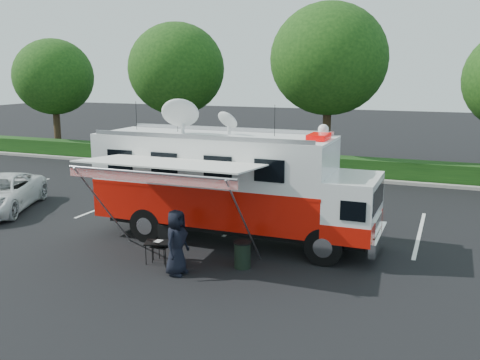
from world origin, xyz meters
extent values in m
plane|color=black|center=(0.00, 0.00, 0.00)|extent=(120.00, 120.00, 0.00)
cube|color=#9E998E|center=(4.00, 11.00, 0.07)|extent=(60.00, 0.35, 0.15)
cube|color=black|center=(4.00, 11.90, 0.50)|extent=(60.00, 1.20, 1.00)
cylinder|color=black|center=(-18.00, 13.00, 2.00)|extent=(0.44, 0.44, 4.00)
ellipsoid|color=#14380F|center=(-18.00, 13.00, 4.96)|extent=(5.12, 5.12, 4.86)
cylinder|color=black|center=(-9.00, 13.00, 2.20)|extent=(0.44, 0.44, 4.40)
ellipsoid|color=#14380F|center=(-9.00, 13.00, 5.46)|extent=(5.63, 5.63, 5.35)
cylinder|color=black|center=(0.00, 13.00, 2.40)|extent=(0.44, 0.44, 4.80)
ellipsoid|color=#14380F|center=(0.00, 13.00, 5.95)|extent=(6.14, 6.14, 5.84)
cube|color=silver|center=(-12.50, 3.00, 0.00)|extent=(0.12, 5.50, 0.01)
cube|color=silver|center=(-6.50, 3.00, 0.00)|extent=(0.12, 5.50, 0.01)
cube|color=silver|center=(-0.50, 3.00, 0.00)|extent=(0.12, 5.50, 0.01)
cube|color=silver|center=(5.50, 3.00, 0.00)|extent=(0.12, 5.50, 0.01)
cube|color=black|center=(0.00, 0.00, 0.54)|extent=(8.51, 1.38, 0.30)
cylinder|color=black|center=(3.17, -1.09, 0.54)|extent=(1.09, 0.32, 1.09)
cylinder|color=black|center=(3.17, 1.09, 0.54)|extent=(1.09, 0.32, 1.09)
cylinder|color=black|center=(-2.57, -1.09, 0.54)|extent=(1.09, 0.32, 1.09)
cylinder|color=black|center=(-2.57, 1.09, 0.54)|extent=(1.09, 0.32, 1.09)
cube|color=silver|center=(4.50, 0.00, 0.59)|extent=(0.20, 2.47, 0.40)
cube|color=silver|center=(3.76, 0.00, 1.53)|extent=(1.38, 2.47, 1.68)
cube|color=red|center=(3.76, 0.00, 0.94)|extent=(1.40, 2.49, 0.54)
cube|color=black|center=(4.40, 0.00, 1.83)|extent=(0.12, 2.17, 0.69)
cube|color=red|center=(-0.69, 0.00, 1.29)|extent=(7.52, 2.47, 1.19)
cube|color=red|center=(-0.69, 0.00, 1.88)|extent=(7.54, 2.49, 0.10)
cube|color=silver|center=(-0.69, 0.00, 2.62)|extent=(7.52, 2.47, 1.38)
cube|color=silver|center=(-0.69, 0.00, 3.35)|extent=(7.52, 2.47, 0.08)
cube|color=#CC0505|center=(2.67, 0.00, 3.49)|extent=(0.54, 0.94, 0.16)
sphere|color=silver|center=(2.57, 0.99, 3.59)|extent=(0.34, 0.34, 0.34)
ellipsoid|color=silver|center=(-1.78, -0.15, 4.06)|extent=(1.19, 1.19, 0.36)
ellipsoid|color=silver|center=(-0.30, 0.20, 3.86)|extent=(0.69, 0.69, 0.20)
cylinder|color=black|center=(-3.76, 0.40, 3.86)|extent=(0.02, 0.02, 0.99)
cylinder|color=black|center=(-2.18, 0.40, 3.86)|extent=(0.02, 0.02, 0.99)
cylinder|color=black|center=(1.19, 0.40, 3.86)|extent=(0.02, 0.02, 0.99)
cube|color=silver|center=(-0.89, -2.42, 2.87)|extent=(4.95, 2.37, 0.21)
cube|color=red|center=(-0.89, -3.59, 2.69)|extent=(4.95, 0.04, 0.28)
cylinder|color=#B2B2B7|center=(-0.89, -3.61, 2.81)|extent=(4.95, 0.07, 0.07)
cylinder|color=#B2B2B7|center=(-3.11, -2.50, 1.41)|extent=(0.05, 2.56, 2.85)
cylinder|color=#B2B2B7|center=(1.33, -2.50, 1.41)|extent=(0.05, 2.56, 2.85)
imported|color=silver|center=(-9.89, 0.05, 0.00)|extent=(4.07, 5.49, 1.39)
imported|color=black|center=(-0.33, -3.23, 0.00)|extent=(0.60, 0.89, 1.79)
cube|color=black|center=(-1.17, -2.73, 0.63)|extent=(0.91, 0.77, 0.04)
cylinder|color=black|center=(-1.49, -2.92, 0.32)|extent=(0.02, 0.02, 0.63)
cylinder|color=black|center=(-1.49, -2.53, 0.32)|extent=(0.02, 0.02, 0.63)
cylinder|color=black|center=(-0.86, -2.92, 0.32)|extent=(0.02, 0.02, 0.63)
cylinder|color=black|center=(-0.86, -2.53, 0.32)|extent=(0.02, 0.02, 0.63)
cube|color=silver|center=(-1.22, -2.68, 0.65)|extent=(0.20, 0.27, 0.01)
cube|color=black|center=(-1.20, -2.55, 0.48)|extent=(0.48, 0.48, 0.04)
cube|color=black|center=(-1.20, -2.31, 0.74)|extent=(0.48, 0.04, 0.53)
cylinder|color=black|center=(-1.39, -2.74, 0.24)|extent=(0.02, 0.02, 0.48)
cylinder|color=black|center=(-1.39, -2.36, 0.24)|extent=(0.02, 0.02, 0.48)
cylinder|color=black|center=(-1.01, -2.74, 0.24)|extent=(0.02, 0.02, 0.48)
cylinder|color=black|center=(-1.01, -2.36, 0.24)|extent=(0.02, 0.02, 0.48)
cylinder|color=black|center=(1.12, -2.12, 0.35)|extent=(0.46, 0.46, 0.71)
cylinder|color=black|center=(1.12, -2.12, 0.73)|extent=(0.50, 0.50, 0.04)
camera|label=1|loc=(6.28, -15.21, 5.39)|focal=40.00mm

